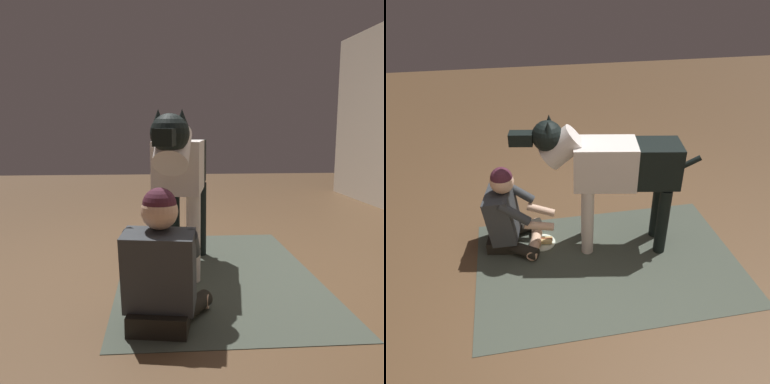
% 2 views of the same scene
% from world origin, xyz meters
% --- Properties ---
extents(ground_plane, '(14.08, 14.08, 0.00)m').
position_xyz_m(ground_plane, '(0.00, 0.00, 0.00)').
color(ground_plane, brown).
extents(area_rug, '(2.32, 1.51, 0.01)m').
position_xyz_m(area_rug, '(0.08, 0.14, 0.00)').
color(area_rug, '#424A3E').
rests_on(area_rug, ground).
extents(person_sitting_on_floor, '(0.67, 0.57, 0.82)m').
position_xyz_m(person_sitting_on_floor, '(0.92, -0.30, 0.33)').
color(person_sitting_on_floor, black).
rests_on(person_sitting_on_floor, ground).
extents(large_dog, '(1.59, 0.48, 1.26)m').
position_xyz_m(large_dog, '(0.01, -0.14, 0.81)').
color(large_dog, silver).
rests_on(large_dog, ground).
extents(hot_dog_on_plate, '(0.25, 0.25, 0.06)m').
position_xyz_m(hot_dog_on_plate, '(0.63, -0.25, 0.02)').
color(hot_dog_on_plate, white).
rests_on(hot_dog_on_plate, ground).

